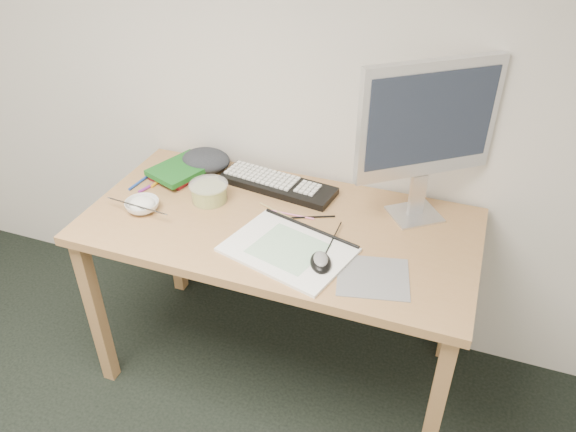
{
  "coord_description": "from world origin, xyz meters",
  "views": [
    {
      "loc": [
        0.86,
        -0.1,
        1.9
      ],
      "look_at": [
        0.32,
        1.37,
        0.83
      ],
      "focal_mm": 35.0,
      "sensor_mm": 36.0,
      "label": 1
    }
  ],
  "objects_px": {
    "sketchpad": "(288,250)",
    "rice_bowl": "(142,206)",
    "keyboard": "(278,185)",
    "monitor": "(428,124)",
    "desk": "(279,241)"
  },
  "relations": [
    {
      "from": "sketchpad",
      "to": "rice_bowl",
      "type": "xyz_separation_m",
      "value": [
        -0.59,
        0.05,
        0.01
      ]
    },
    {
      "from": "keyboard",
      "to": "rice_bowl",
      "type": "xyz_separation_m",
      "value": [
        -0.41,
        -0.32,
        0.01
      ]
    },
    {
      "from": "sketchpad",
      "to": "monitor",
      "type": "height_order",
      "value": "monitor"
    },
    {
      "from": "desk",
      "to": "keyboard",
      "type": "relative_size",
      "value": 3.04
    },
    {
      "from": "rice_bowl",
      "to": "sketchpad",
      "type": "bearing_deg",
      "value": -4.49
    },
    {
      "from": "sketchpad",
      "to": "keyboard",
      "type": "height_order",
      "value": "keyboard"
    },
    {
      "from": "desk",
      "to": "sketchpad",
      "type": "relative_size",
      "value": 3.49
    },
    {
      "from": "sketchpad",
      "to": "keyboard",
      "type": "relative_size",
      "value": 0.87
    },
    {
      "from": "sketchpad",
      "to": "monitor",
      "type": "distance_m",
      "value": 0.62
    },
    {
      "from": "desk",
      "to": "keyboard",
      "type": "xyz_separation_m",
      "value": [
        -0.09,
        0.22,
        0.1
      ]
    },
    {
      "from": "monitor",
      "to": "keyboard",
      "type": "bearing_deg",
      "value": 142.03
    },
    {
      "from": "monitor",
      "to": "rice_bowl",
      "type": "height_order",
      "value": "monitor"
    },
    {
      "from": "desk",
      "to": "rice_bowl",
      "type": "xyz_separation_m",
      "value": [
        -0.5,
        -0.1,
        0.1
      ]
    },
    {
      "from": "desk",
      "to": "rice_bowl",
      "type": "distance_m",
      "value": 0.52
    },
    {
      "from": "keyboard",
      "to": "rice_bowl",
      "type": "distance_m",
      "value": 0.52
    }
  ]
}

